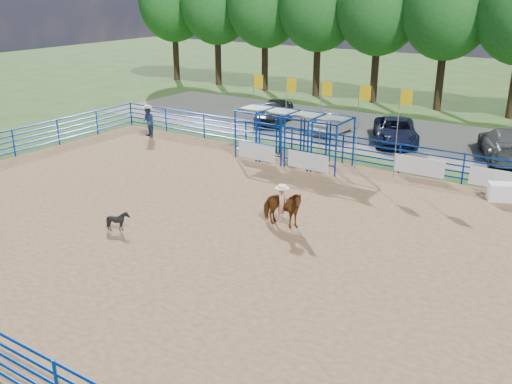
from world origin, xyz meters
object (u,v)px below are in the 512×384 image
announcer_table (506,192)px  car_b (335,123)px  calf (118,221)px  car_d (507,144)px  car_a (274,112)px  spectator_cowboy (148,122)px  car_c (396,131)px  horse_and_rider (282,206)px

announcer_table → car_b: bearing=149.6°
calf → car_d: (10.05, 17.73, 0.42)m
car_d → car_a: bearing=-21.0°
announcer_table → calf: (-11.31, -11.27, 0.02)m
spectator_cowboy → car_d: 20.00m
car_c → car_a: bearing=153.9°
calf → car_d: size_ratio=0.14×
horse_and_rider → car_b: horse_and_rider is taller
calf → car_b: size_ratio=0.21×
announcer_table → horse_and_rider: (-6.48, -7.56, 0.45)m
car_b → car_c: car_c is taller
announcer_table → spectator_cowboy: size_ratio=0.74×
horse_and_rider → spectator_cowboy: (-13.53, 7.07, 0.12)m
car_b → car_a: bearing=3.6°
horse_and_rider → calf: (-4.83, -3.71, -0.43)m
car_a → car_d: car_d is taller
spectator_cowboy → car_d: (18.75, 6.95, -0.13)m
car_b → car_d: 9.94m
car_a → car_c: (8.36, -0.24, -0.07)m
car_c → car_b: bearing=153.8°
car_a → car_b: bearing=-17.9°
announcer_table → car_c: 9.75m
car_d → announcer_table: bearing=81.0°
car_c → calf: bearing=-127.2°
announcer_table → spectator_cowboy: 20.03m
announcer_table → car_b: car_b is taller
calf → spectator_cowboy: 13.86m
car_c → car_d: 6.03m
horse_and_rider → spectator_cowboy: size_ratio=1.20×
horse_and_rider → car_b: size_ratio=0.59×
car_c → car_d: size_ratio=0.88×
spectator_cowboy → car_c: 14.50m
horse_and_rider → car_d: 14.96m
spectator_cowboy → car_c: spectator_cowboy is taller
spectator_cowboy → calf: bearing=-51.1°
announcer_table → car_d: car_d is taller
horse_and_rider → calf: horse_and_rider is taller
spectator_cowboy → car_a: 8.41m
car_b → calf: bearing=94.9°
car_c → announcer_table: bearing=-66.0°
calf → car_b: 17.85m
car_b → spectator_cowboy: bearing=43.9°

